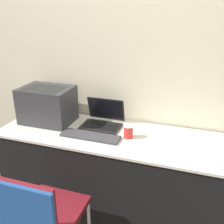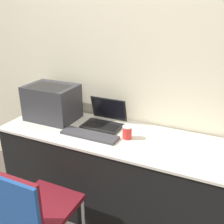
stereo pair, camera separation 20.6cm
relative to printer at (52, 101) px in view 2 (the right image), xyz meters
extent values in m
cube|color=beige|center=(0.66, 0.29, 0.38)|extent=(8.00, 0.05, 2.60)
cube|color=black|center=(0.66, -0.06, -0.55)|extent=(1.92, 0.60, 0.73)
cube|color=silver|center=(0.66, -0.06, -0.18)|extent=(1.94, 0.62, 0.02)
cube|color=#333338|center=(0.00, 0.00, -0.01)|extent=(0.44, 0.32, 0.31)
cube|color=black|center=(0.00, -0.03, 0.11)|extent=(0.35, 0.24, 0.06)
cube|color=black|center=(0.49, 0.02, -0.16)|extent=(0.33, 0.21, 0.02)
cube|color=black|center=(0.49, 0.01, -0.15)|extent=(0.29, 0.12, 0.00)
cube|color=black|center=(0.49, 0.16, -0.05)|extent=(0.33, 0.06, 0.21)
cube|color=black|center=(0.49, 0.15, -0.05)|extent=(0.30, 0.05, 0.19)
cube|color=#3D3D42|center=(0.47, -0.17, -0.16)|extent=(0.47, 0.13, 0.02)
cylinder|color=red|center=(0.76, -0.07, -0.12)|extent=(0.07, 0.07, 0.09)
cylinder|color=white|center=(0.76, -0.07, -0.07)|extent=(0.08, 0.08, 0.01)
cube|color=maroon|center=(0.39, -0.71, -0.49)|extent=(0.41, 0.47, 0.04)
cube|color=maroon|center=(0.39, -0.93, -0.27)|extent=(0.41, 0.03, 0.40)
cylinder|color=silver|center=(0.20, -0.49, -0.71)|extent=(0.02, 0.02, 0.41)
cylinder|color=silver|center=(0.58, -0.49, -0.71)|extent=(0.02, 0.02, 0.41)
cube|color=#1E478C|center=(0.39, -0.96, -0.29)|extent=(0.43, 0.02, 0.44)
camera|label=1|loc=(1.22, -1.84, 0.79)|focal=42.00mm
camera|label=2|loc=(1.41, -1.77, 0.79)|focal=42.00mm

